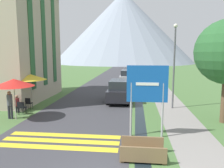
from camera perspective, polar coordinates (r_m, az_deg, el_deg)
name	(u,v)px	position (r m, az deg, el deg)	size (l,w,h in m)	color
ground_plane	(128,87)	(26.21, 4.16, -0.68)	(160.00, 160.00, 0.00)	#476B38
road	(115,77)	(36.27, 0.77, 1.80)	(6.40, 60.00, 0.01)	#38383D
footpath	(152,78)	(36.22, 10.43, 1.65)	(2.20, 60.00, 0.01)	gray
drainage_channel	(137,77)	(36.12, 6.63, 1.71)	(0.60, 60.00, 0.00)	black
crosswalk_marking	(60,141)	(10.61, -13.34, -14.25)	(5.44, 1.84, 0.01)	yellow
mountain_distant	(123,28)	(92.35, 2.94, 14.48)	(56.77, 56.77, 28.46)	gray
hotel_building	(14,35)	(20.69, -24.17, 11.68)	(5.66, 8.62, 10.21)	tan
road_sign	(147,90)	(10.37, 9.16, -1.61)	(1.92, 0.11, 3.43)	#9E9EA3
footbridge	(143,152)	(8.86, 8.00, -17.21)	(1.70, 1.10, 0.65)	brown
parked_car_near	(120,91)	(17.99, 1.99, -1.78)	(1.89, 4.27, 1.82)	black
parked_car_far	(127,77)	(28.30, 3.95, 1.83)	(1.85, 4.22, 1.82)	#B2B2B7
cafe_chair_near_right	(21,107)	(15.56, -22.71, -5.48)	(0.40, 0.40, 0.85)	black
cafe_chair_near_left	(22,107)	(15.50, -22.46, -5.52)	(0.40, 0.40, 0.85)	black
cafe_chair_middle	(28,103)	(16.62, -21.00, -4.55)	(0.40, 0.40, 0.85)	black
cafe_umbrella_front_red	(14,83)	(14.21, -24.28, 0.34)	(2.38, 2.38, 2.48)	#B7B2A8
cafe_umbrella_middle_yellow	(31,77)	(16.85, -20.45, 1.71)	(2.26, 2.26, 2.47)	#B7B2A8
person_standing_terrace	(10,103)	(14.68, -25.14, -4.50)	(0.32, 0.32, 1.71)	#282833
person_seated_near	(17,103)	(16.07, -23.60, -4.56)	(0.32, 0.32, 1.20)	#282833
streetlamp	(174,60)	(16.20, 15.95, 6.06)	(0.28, 0.28, 6.02)	#515156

